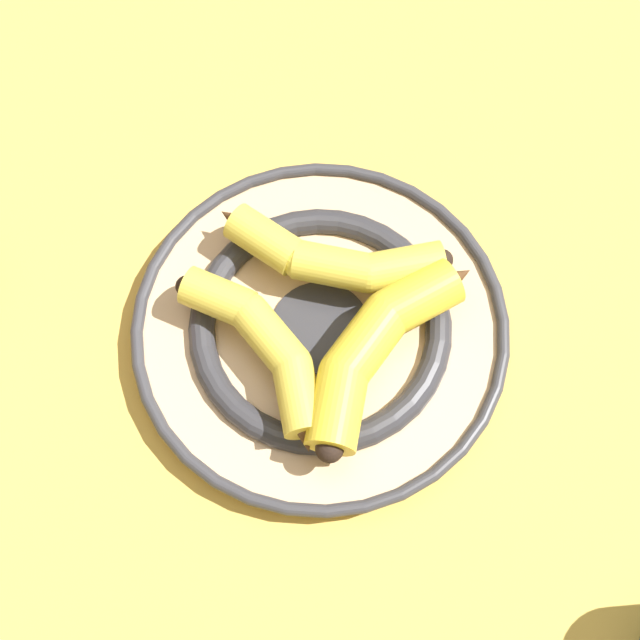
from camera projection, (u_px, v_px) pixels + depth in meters
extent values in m
plane|color=gold|center=(293.00, 332.00, 0.74)|extent=(2.80, 2.80, 0.00)
cylinder|color=tan|center=(320.00, 333.00, 0.73)|extent=(0.30, 0.30, 0.02)
torus|color=#2D2D33|center=(320.00, 328.00, 0.72)|extent=(0.21, 0.21, 0.02)
cylinder|color=#2D2D33|center=(320.00, 329.00, 0.72)|extent=(0.08, 0.08, 0.00)
torus|color=#333338|center=(320.00, 328.00, 0.72)|extent=(0.31, 0.31, 0.01)
cylinder|color=gold|center=(299.00, 398.00, 0.67)|extent=(0.05, 0.06, 0.03)
cylinder|color=gold|center=(270.00, 338.00, 0.68)|extent=(0.06, 0.06, 0.03)
cylinder|color=gold|center=(217.00, 299.00, 0.70)|extent=(0.06, 0.04, 0.03)
sphere|color=gold|center=(292.00, 364.00, 0.68)|extent=(0.03, 0.03, 0.03)
sphere|color=gold|center=(249.00, 313.00, 0.69)|extent=(0.03, 0.03, 0.03)
cone|color=#472D19|center=(305.00, 433.00, 0.66)|extent=(0.03, 0.04, 0.02)
sphere|color=black|center=(186.00, 286.00, 0.70)|extent=(0.02, 0.02, 0.02)
cylinder|color=gold|center=(265.00, 240.00, 0.72)|extent=(0.07, 0.06, 0.03)
cylinder|color=gold|center=(332.00, 266.00, 0.71)|extent=(0.06, 0.03, 0.03)
cylinder|color=gold|center=(406.00, 267.00, 0.71)|extent=(0.07, 0.05, 0.03)
sphere|color=gold|center=(295.00, 259.00, 0.71)|extent=(0.03, 0.03, 0.03)
sphere|color=gold|center=(369.00, 273.00, 0.70)|extent=(0.03, 0.03, 0.03)
cone|color=#472D19|center=(235.00, 220.00, 0.72)|extent=(0.04, 0.03, 0.02)
sphere|color=black|center=(442.00, 260.00, 0.71)|extent=(0.02, 0.02, 0.02)
cylinder|color=yellow|center=(420.00, 297.00, 0.69)|extent=(0.07, 0.07, 0.04)
cylinder|color=yellow|center=(366.00, 343.00, 0.68)|extent=(0.06, 0.07, 0.04)
cylinder|color=yellow|center=(337.00, 410.00, 0.66)|extent=(0.04, 0.06, 0.04)
sphere|color=yellow|center=(387.00, 314.00, 0.69)|extent=(0.04, 0.04, 0.04)
sphere|color=yellow|center=(344.00, 373.00, 0.67)|extent=(0.04, 0.04, 0.04)
cone|color=#472D19|center=(452.00, 280.00, 0.70)|extent=(0.05, 0.04, 0.03)
sphere|color=black|center=(330.00, 449.00, 0.65)|extent=(0.02, 0.02, 0.02)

